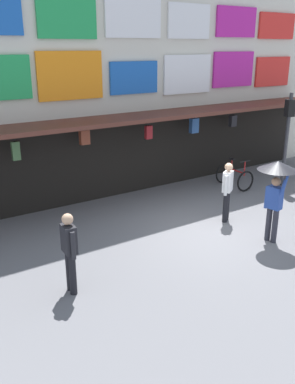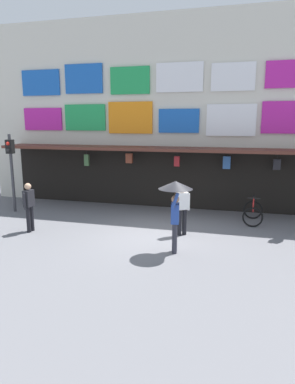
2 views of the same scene
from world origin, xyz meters
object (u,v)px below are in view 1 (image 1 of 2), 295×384
Objects in this scene: pedestrian_in_black at (227,189)px; bicycle_parked at (234,176)px; pedestrian_in_purple at (69,249)px; traffic_light_far at (288,125)px; pedestrian_with_umbrella at (277,179)px.

bicycle_parked is at bearing 41.21° from pedestrian_in_black.
pedestrian_in_purple and pedestrian_in_black have the same top height.
pedestrian_in_purple is 1.00× the size of pedestrian_in_black.
traffic_light_far is 4.78m from pedestrian_with_umbrella.
bicycle_parked is 3.13m from pedestrian_in_black.
pedestrian_with_umbrella is 5.19m from pedestrian_in_purple.
traffic_light_far reaches higher than pedestrian_in_black.
pedestrian_in_black is at bearing 91.54° from pedestrian_with_umbrella.
pedestrian_with_umbrella is 1.24× the size of pedestrian_in_black.
pedestrian_in_purple is (-8.93, -2.21, -1.19)m from traffic_light_far.
bicycle_parked is (-1.55, 0.78, -1.75)m from traffic_light_far.
pedestrian_in_purple is at bearing -169.33° from pedestrian_in_black.
pedestrian_with_umbrella is at bearing -6.91° from pedestrian_in_purple.
pedestrian_in_black is (-2.32, -2.03, 0.55)m from bicycle_parked.
bicycle_parked is 0.71× the size of pedestrian_in_purple.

